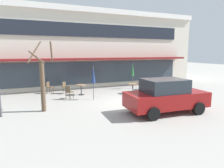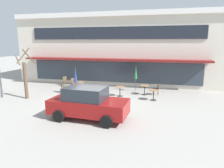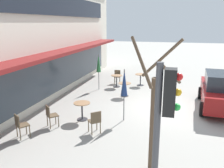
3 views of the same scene
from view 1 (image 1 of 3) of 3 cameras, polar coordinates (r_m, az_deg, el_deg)
The scene contains 14 objects.
ground_plane at distance 12.51m, azimuth 5.68°, elevation -5.35°, with size 80.00×80.00×0.00m, color #9E9B93.
building_facade at distance 21.39m, azimuth -7.24°, elevation 9.84°, with size 19.96×9.10×6.82m.
cafe_table_near_wall at distance 16.87m, azimuth 9.86°, elevation 0.12°, with size 0.70×0.70×0.76m.
cafe_table_streetside at distance 16.15m, azimuth 14.82°, elevation -0.45°, with size 0.70×0.70×0.76m.
cafe_table_by_tree at distance 15.18m, azimuth 5.98°, elevation -0.79°, with size 0.70×0.70×0.76m.
cafe_table_mid_patio at distance 14.78m, azimuth -8.81°, elevation -1.12°, with size 0.70×0.70×0.76m.
patio_umbrella_green_folded at distance 17.09m, azimuth 5.91°, elevation 4.08°, with size 0.28×0.28×2.20m.
patio_umbrella_cream_folded at distance 13.09m, azimuth -5.37°, elevation 2.56°, with size 0.28×0.28×2.20m.
cafe_chair_0 at distance 15.89m, azimuth -17.51°, elevation -0.69°, with size 0.56×0.56×0.89m.
cafe_chair_1 at distance 15.47m, azimuth -13.23°, elevation -0.77°, with size 0.57×0.57×0.89m.
cafe_chair_2 at distance 13.64m, azimuth -12.25°, elevation -2.04°, with size 0.56×0.56×0.89m.
cafe_chair_3 at distance 17.53m, azimuth 12.10°, elevation 0.42°, with size 0.47×0.47×0.89m.
parked_sedan at distance 10.68m, azimuth 15.09°, elevation -3.29°, with size 4.30×2.20×1.76m.
street_tree at distance 11.01m, azimuth -19.23°, elevation 0.57°, with size 1.33×1.33×3.70m.
Camera 1 is at (-5.84, -10.62, 3.11)m, focal length 32.00 mm.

